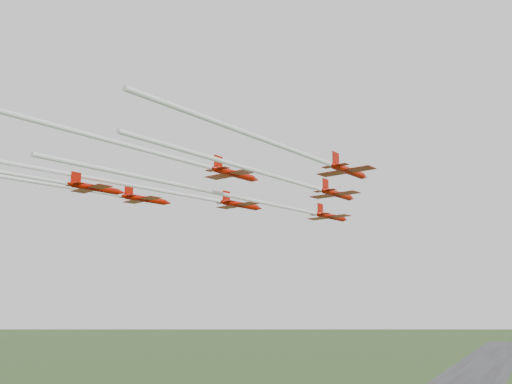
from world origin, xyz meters
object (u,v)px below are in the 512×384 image
at_px(jet_row2_left, 179,194).
at_px(jet_row3_mid, 169,156).
at_px(jet_row3_right, 311,157).
at_px(jet_row2_right, 297,183).
at_px(jet_lead, 271,204).
at_px(jet_row3_left, 56,185).

xyz_separation_m(jet_row2_left, jet_row3_mid, (8.80, -15.79, 1.77)).
xyz_separation_m(jet_row3_mid, jet_row3_right, (20.41, 1.58, -2.09)).
bearing_deg(jet_row2_right, jet_lead, 139.84).
bearing_deg(jet_row2_left, jet_row3_left, -122.39).
bearing_deg(jet_lead, jet_row2_left, -126.81).
xyz_separation_m(jet_row2_right, jet_row3_mid, (-14.23, -12.15, 2.74)).
relative_size(jet_row2_right, jet_row3_left, 0.77).
bearing_deg(jet_lead, jet_row2_right, -38.15).
bearing_deg(jet_row2_right, jet_row2_left, -176.19).
bearing_deg(jet_row3_right, jet_row2_left, 166.15).
height_order(jet_row2_right, jet_row3_mid, jet_row3_mid).
relative_size(jet_row2_left, jet_row3_right, 1.31).
distance_m(jet_row2_left, jet_row3_mid, 18.16).
relative_size(jet_row2_right, jet_row3_right, 1.10).
relative_size(jet_row3_left, jet_row3_mid, 1.11).
bearing_deg(jet_row3_right, jet_row3_mid, -163.49).
bearing_deg(jet_row3_left, jet_row3_right, 16.10).
height_order(jet_row3_left, jet_row3_mid, jet_row3_mid).
height_order(jet_row3_mid, jet_row3_right, jet_row3_mid).
bearing_deg(jet_row2_right, jet_row3_right, -46.90).
height_order(jet_row2_left, jet_row3_left, jet_row3_left).
relative_size(jet_row2_left, jet_row3_left, 0.92).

